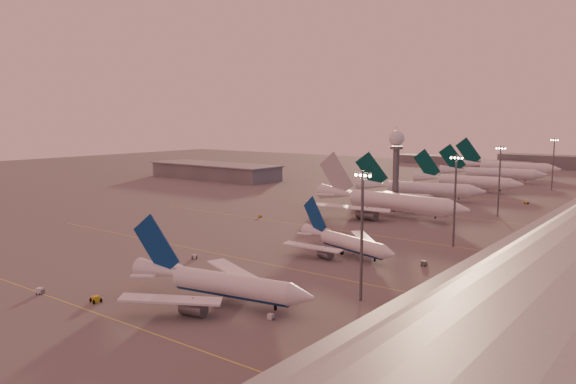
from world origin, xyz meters
The scene contains 26 objects.
ground centered at (0.00, 0.00, 0.00)m, with size 700.00×700.00×0.00m, color #5E5B5B.
taxiway_markings centered at (30.00, 56.00, 0.01)m, with size 180.00×185.25×0.02m.
hangar centered at (-120.00, 140.00, 4.32)m, with size 82.00×27.00×8.50m.
radar_tower centered at (5.00, 120.00, 20.95)m, with size 6.40×6.40×31.10m.
mast_a centered at (58.00, 0.00, 13.74)m, with size 3.60×0.56×25.00m.
mast_b centered at (55.00, 55.00, 13.74)m, with size 3.60×0.56×25.00m.
mast_c centered at (50.00, 110.00, 13.74)m, with size 3.60×0.56×25.00m.
mast_d centered at (48.00, 200.00, 13.74)m, with size 3.60×0.56×25.00m.
distant_horizon centered at (2.62, 325.14, 3.89)m, with size 165.00×37.50×9.00m.
narrowbody_near centered at (37.66, -17.64, 3.20)m, with size 40.16×31.79×15.79m.
narrowbody_mid centered at (36.93, 28.98, 2.74)m, with size 33.70×26.48×13.55m.
widebody_white centered at (18.51, 87.72, 3.81)m, with size 62.37×49.76×21.95m.
greentail_a centered at (10.76, 130.75, 3.54)m, with size 54.25×43.30×20.06m.
greentail_b centered at (16.17, 172.32, 3.44)m, with size 53.60×43.31×19.48m.
greentail_c centered at (14.07, 217.05, 3.61)m, with size 55.53×44.37×20.44m.
greentail_d centered at (10.17, 256.09, 4.01)m, with size 62.49×50.48×22.70m.
gsv_truck_a centered at (5.73, -35.06, 1.27)m, with size 6.43×4.99×2.48m.
gsv_tug_near centered at (18.75, -31.60, 0.59)m, with size 3.12×4.38×1.14m.
gsv_catering_a centered at (50.96, -18.43, 1.93)m, with size 4.99×2.87×3.86m.
gsv_tug_mid centered at (8.97, 2.87, 0.45)m, with size 3.44×3.45×0.87m.
gsv_truck_b centered at (57.57, 31.17, 1.25)m, with size 6.31×2.91×2.46m.
gsv_truck_c centered at (-15.42, 57.36, 0.97)m, with size 4.98×3.21×1.89m.
gsv_catering_b centered at (70.28, 70.07, 2.09)m, with size 5.55×3.81×4.18m.
gsv_tug_far centered at (11.99, 101.44, 0.54)m, with size 4.16×4.19×1.05m.
gsv_truck_d centered at (-13.37, 124.98, 1.09)m, with size 2.96×5.55×2.13m.
gsv_tug_hangar centered at (50.30, 146.55, 0.47)m, with size 3.43×2.35×0.91m.
Camera 1 is at (109.99, -90.93, 34.75)m, focal length 35.00 mm.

